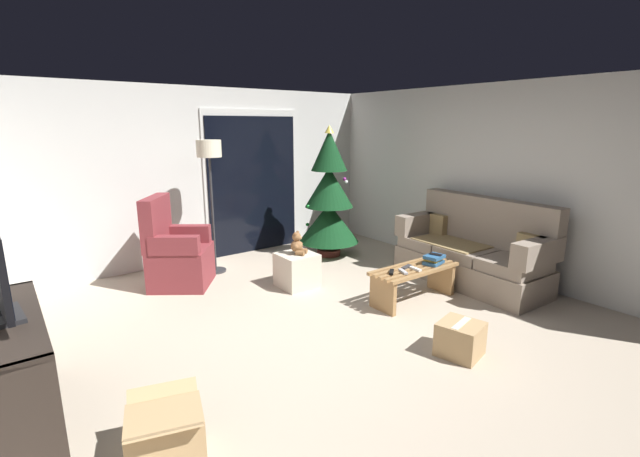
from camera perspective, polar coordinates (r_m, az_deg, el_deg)
name	(u,v)px	position (r m, az deg, el deg)	size (l,w,h in m)	color
ground_plane	(330,332)	(4.39, 1.32, -13.34)	(7.00, 7.00, 0.00)	#B2A38E
wall_back	(201,176)	(6.64, -15.23, 6.69)	(5.72, 0.12, 2.50)	silver
wall_right	(504,182)	(6.16, 22.94, 5.60)	(0.12, 6.00, 2.50)	silver
patio_door_frame	(253,182)	(6.93, -8.78, 6.01)	(1.60, 0.02, 2.20)	silver
patio_door_glass	(253,185)	(6.92, -8.69, 5.58)	(1.50, 0.02, 2.10)	black
couch	(473,252)	(5.88, 19.35, -2.91)	(0.87, 1.97, 1.08)	gray
coffee_table	(414,278)	(5.12, 12.16, -6.40)	(1.10, 0.40, 0.40)	#9E7547
remote_graphite	(406,267)	(5.03, 11.23, -4.94)	(0.04, 0.16, 0.02)	#333338
remote_silver	(403,272)	(4.87, 10.83, -5.55)	(0.04, 0.16, 0.02)	#ADADB2
remote_black	(391,272)	(4.84, 9.32, -5.62)	(0.04, 0.16, 0.02)	black
remote_white	(415,269)	(4.99, 12.37, -5.17)	(0.04, 0.16, 0.02)	silver
book_stack	(434,259)	(5.23, 14.63, -3.92)	(0.27, 0.23, 0.11)	#285684
cell_phone	(436,254)	(5.23, 14.87, -3.28)	(0.07, 0.14, 0.01)	black
christmas_tree	(329,199)	(6.60, 1.18, 3.82)	(0.92, 0.92, 1.97)	#4C1E19
armchair	(176,255)	(5.72, -18.24, -3.25)	(0.96, 0.96, 1.13)	maroon
floor_lamp	(210,162)	(5.92, -14.22, 8.47)	(0.32, 0.32, 1.78)	#2D2D30
media_shelf	(9,383)	(3.55, -35.52, -16.10)	(0.40, 1.40, 0.79)	black
ottoman	(297,270)	(5.47, -3.03, -5.43)	(0.44, 0.44, 0.42)	beige
teddy_bear_chestnut	(297,244)	(5.37, -2.97, -2.10)	(0.21, 0.22, 0.29)	brown
cardboard_box_taped_mid_floor	(460,339)	(4.13, 17.83, -13.56)	(0.41, 0.42, 0.30)	tan
cardboard_box_open_near_shelf	(166,439)	(2.99, -19.46, -24.48)	(0.53, 0.59, 0.40)	tan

